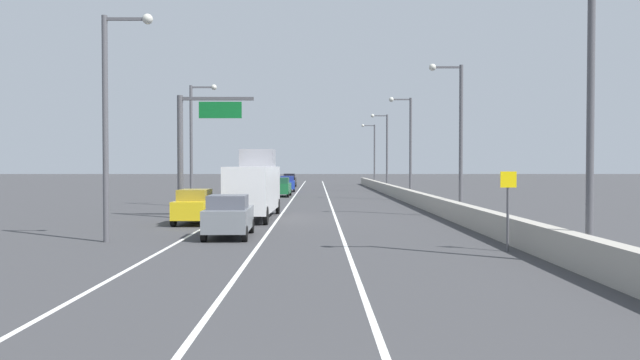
% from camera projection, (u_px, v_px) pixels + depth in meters
% --- Properties ---
extents(ground_plane, '(320.00, 320.00, 0.00)m').
position_uv_depth(ground_plane, '(314.00, 193.00, 69.41)').
color(ground_plane, '#38383A').
extents(lane_stripe_left, '(0.16, 130.00, 0.00)m').
position_uv_depth(lane_stripe_left, '(259.00, 198.00, 60.38)').
color(lane_stripe_left, silver).
rests_on(lane_stripe_left, ground_plane).
extents(lane_stripe_center, '(0.16, 130.00, 0.00)m').
position_uv_depth(lane_stripe_center, '(293.00, 198.00, 60.40)').
color(lane_stripe_center, silver).
rests_on(lane_stripe_center, ground_plane).
extents(lane_stripe_right, '(0.16, 130.00, 0.00)m').
position_uv_depth(lane_stripe_right, '(328.00, 198.00, 60.42)').
color(lane_stripe_right, silver).
rests_on(lane_stripe_right, ground_plane).
extents(jersey_barrier_right, '(0.60, 120.00, 1.10)m').
position_uv_depth(jersey_barrier_right, '(423.00, 201.00, 45.45)').
color(jersey_barrier_right, '#9E998E').
rests_on(jersey_barrier_right, ground_plane).
extents(overhead_sign_gantry, '(4.68, 0.36, 7.50)m').
position_uv_depth(overhead_sign_gantry, '(192.00, 141.00, 36.71)').
color(overhead_sign_gantry, '#47474C').
rests_on(overhead_sign_gantry, ground_plane).
extents(speed_advisory_sign, '(0.60, 0.11, 3.00)m').
position_uv_depth(speed_advisory_sign, '(508.00, 205.00, 22.48)').
color(speed_advisory_sign, '#4C4C51').
rests_on(speed_advisory_sign, ground_plane).
extents(lamp_post_right_near, '(2.14, 0.44, 9.56)m').
position_uv_depth(lamp_post_right_near, '(582.00, 94.00, 19.30)').
color(lamp_post_right_near, '#4C4C51').
rests_on(lamp_post_right_near, ground_plane).
extents(lamp_post_right_second, '(2.14, 0.44, 9.56)m').
position_uv_depth(lamp_post_right_second, '(457.00, 129.00, 37.54)').
color(lamp_post_right_second, '#4C4C51').
rests_on(lamp_post_right_second, ground_plane).
extents(lamp_post_right_third, '(2.14, 0.44, 9.56)m').
position_uv_depth(lamp_post_right_third, '(408.00, 141.00, 55.79)').
color(lamp_post_right_third, '#4C4C51').
rests_on(lamp_post_right_third, ground_plane).
extents(lamp_post_right_fourth, '(2.14, 0.44, 9.56)m').
position_uv_depth(lamp_post_right_fourth, '(385.00, 147.00, 74.03)').
color(lamp_post_right_fourth, '#4C4C51').
rests_on(lamp_post_right_fourth, ground_plane).
extents(lamp_post_right_fifth, '(2.14, 0.44, 9.56)m').
position_uv_depth(lamp_post_right_fifth, '(373.00, 151.00, 92.28)').
color(lamp_post_right_fifth, '#4C4C51').
rests_on(lamp_post_right_fifth, ground_plane).
extents(lamp_post_left_near, '(2.14, 0.44, 9.56)m').
position_uv_depth(lamp_post_left_near, '(112.00, 111.00, 25.20)').
color(lamp_post_left_near, '#4C4C51').
rests_on(lamp_post_left_near, ground_plane).
extents(lamp_post_left_mid, '(2.14, 0.44, 9.56)m').
position_uv_depth(lamp_post_left_mid, '(195.00, 136.00, 47.09)').
color(lamp_post_left_mid, '#4C4C51').
rests_on(lamp_post_left_mid, ground_plane).
extents(car_green_0, '(1.97, 4.81, 1.98)m').
position_uv_depth(car_green_0, '(281.00, 187.00, 62.39)').
color(car_green_0, '#196033').
rests_on(car_green_0, ground_plane).
extents(car_yellow_1, '(1.95, 4.69, 1.91)m').
position_uv_depth(car_yellow_1, '(196.00, 206.00, 33.42)').
color(car_yellow_1, gold).
rests_on(car_yellow_1, ground_plane).
extents(car_silver_2, '(1.97, 4.43, 1.90)m').
position_uv_depth(car_silver_2, '(258.00, 185.00, 69.29)').
color(car_silver_2, '#B7B7BC').
rests_on(car_silver_2, ground_plane).
extents(car_blue_3, '(2.08, 4.68, 1.93)m').
position_uv_depth(car_blue_3, '(287.00, 184.00, 74.63)').
color(car_blue_3, '#1E389E').
rests_on(car_blue_3, ground_plane).
extents(car_black_4, '(1.93, 4.34, 2.01)m').
position_uv_depth(car_black_4, '(290.00, 180.00, 90.13)').
color(car_black_4, black).
rests_on(car_black_4, ground_plane).
extents(car_gray_5, '(2.03, 4.22, 1.91)m').
position_uv_depth(car_gray_5, '(229.00, 216.00, 26.92)').
color(car_gray_5, slate).
rests_on(car_gray_5, ground_plane).
extents(box_truck, '(2.64, 8.95, 4.25)m').
position_uv_depth(box_truck, '(254.00, 187.00, 36.54)').
color(box_truck, silver).
rests_on(box_truck, ground_plane).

